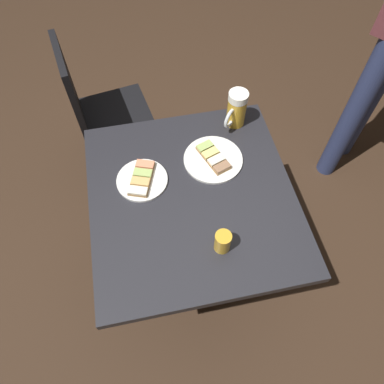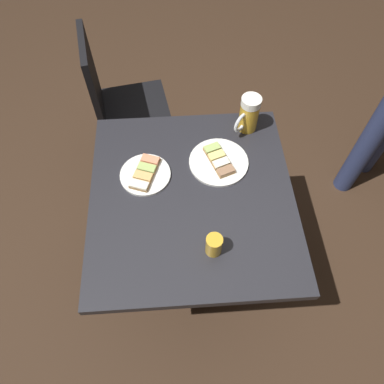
{
  "view_description": "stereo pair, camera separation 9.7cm",
  "coord_description": "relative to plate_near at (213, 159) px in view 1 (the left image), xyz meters",
  "views": [
    {
      "loc": [
        0.14,
        0.69,
        1.89
      ],
      "look_at": [
        0.0,
        0.0,
        0.77
      ],
      "focal_mm": 33.7,
      "sensor_mm": 36.0,
      "label": 1
    },
    {
      "loc": [
        0.05,
        0.71,
        1.89
      ],
      "look_at": [
        0.0,
        0.0,
        0.77
      ],
      "focal_mm": 33.7,
      "sensor_mm": 36.0,
      "label": 2
    }
  ],
  "objects": [
    {
      "name": "plate_near",
      "position": [
        0.0,
        0.0,
        0.0
      ],
      "size": [
        0.23,
        0.23,
        0.03
      ],
      "color": "white",
      "rests_on": "cafe_table"
    },
    {
      "name": "cafe_chair",
      "position": [
        0.46,
        -0.61,
        -0.24
      ],
      "size": [
        0.44,
        0.44,
        0.9
      ],
      "rotation": [
        0.0,
        0.0,
        1.74
      ],
      "color": "black",
      "rests_on": "ground_plane"
    },
    {
      "name": "plate_far",
      "position": [
        0.29,
        0.04,
        0.0
      ],
      "size": [
        0.2,
        0.2,
        0.03
      ],
      "color": "white",
      "rests_on": "cafe_table"
    },
    {
      "name": "beer_glass_small",
      "position": [
        0.06,
        0.37,
        0.03
      ],
      "size": [
        0.06,
        0.06,
        0.09
      ],
      "primitive_type": "cylinder",
      "color": "gold",
      "rests_on": "cafe_table"
    },
    {
      "name": "ground_plane",
      "position": [
        0.11,
        0.14,
        -0.76
      ],
      "size": [
        6.0,
        6.0,
        0.0
      ],
      "primitive_type": "plane",
      "color": "#382619"
    },
    {
      "name": "beer_mug",
      "position": [
        -0.13,
        -0.17,
        0.07
      ],
      "size": [
        0.11,
        0.11,
        0.16
      ],
      "color": "gold",
      "rests_on": "cafe_table"
    },
    {
      "name": "cafe_table",
      "position": [
        0.11,
        0.14,
        -0.16
      ],
      "size": [
        0.76,
        0.81,
        0.75
      ],
      "color": "black",
      "rests_on": "ground_plane"
    }
  ]
}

